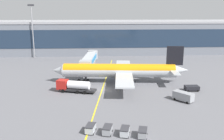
# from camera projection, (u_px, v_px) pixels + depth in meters

# --- Properties ---
(ground_plane) EXTENTS (700.00, 700.00, 0.00)m
(ground_plane) POSITION_uv_depth(u_px,v_px,m) (105.00, 90.00, 71.37)
(ground_plane) COLOR slate
(apron_lead_in_line) EXTENTS (10.26, 79.41, 0.01)m
(apron_lead_in_line) POSITION_uv_depth(u_px,v_px,m) (103.00, 88.00, 73.27)
(apron_lead_in_line) COLOR yellow
(apron_lead_in_line) RESTS_ON ground_plane
(terminal_building) EXTENTS (213.17, 22.44, 16.27)m
(terminal_building) POSITION_uv_depth(u_px,v_px,m) (139.00, 37.00, 130.92)
(terminal_building) COLOR slate
(terminal_building) RESTS_ON ground_plane
(main_airliner) EXTENTS (41.91, 33.25, 11.41)m
(main_airliner) POSITION_uv_depth(u_px,v_px,m) (120.00, 70.00, 77.58)
(main_airliner) COLOR #B2B7BC
(main_airliner) RESTS_ON ground_plane
(jet_bridge) EXTENTS (5.94, 22.57, 6.54)m
(jet_bridge) POSITION_uv_depth(u_px,v_px,m) (90.00, 59.00, 89.40)
(jet_bridge) COLOR #B2B7BC
(jet_bridge) RESTS_ON ground_plane
(fuel_tanker) EXTENTS (11.08, 5.29, 3.25)m
(fuel_tanker) POSITION_uv_depth(u_px,v_px,m) (74.00, 86.00, 69.14)
(fuel_tanker) COLOR #232326
(fuel_tanker) RESTS_ON ground_plane
(crew_van) EXTENTS (4.82, 5.18, 2.30)m
(crew_van) POSITION_uv_depth(u_px,v_px,m) (184.00, 96.00, 62.37)
(crew_van) COLOR gray
(crew_van) RESTS_ON ground_plane
(pushback_tug) EXTENTS (3.83, 2.36, 1.40)m
(pushback_tug) POSITION_uv_depth(u_px,v_px,m) (192.00, 88.00, 70.50)
(pushback_tug) COLOR black
(pushback_tug) RESTS_ON ground_plane
(baggage_cart_0) EXTENTS (2.16, 2.94, 1.48)m
(baggage_cart_0) POSITION_uv_depth(u_px,v_px,m) (91.00, 128.00, 46.76)
(baggage_cart_0) COLOR #B2B7BC
(baggage_cart_0) RESTS_ON ground_plane
(baggage_cart_1) EXTENTS (2.16, 2.94, 1.48)m
(baggage_cart_1) POSITION_uv_depth(u_px,v_px,m) (108.00, 130.00, 46.19)
(baggage_cart_1) COLOR gray
(baggage_cart_1) RESTS_ON ground_plane
(baggage_cart_2) EXTENTS (2.16, 2.94, 1.48)m
(baggage_cart_2) POSITION_uv_depth(u_px,v_px,m) (125.00, 131.00, 45.63)
(baggage_cart_2) COLOR #B2B7BC
(baggage_cart_2) RESTS_ON ground_plane
(baggage_cart_3) EXTENTS (2.16, 2.94, 1.48)m
(baggage_cart_3) POSITION_uv_depth(u_px,v_px,m) (143.00, 133.00, 45.07)
(baggage_cart_3) COLOR gray
(baggage_cart_3) RESTS_ON ground_plane
(apron_light_mast_1) EXTENTS (2.80, 0.50, 24.18)m
(apron_light_mast_1) POSITION_uv_depth(u_px,v_px,m) (32.00, 27.00, 114.98)
(apron_light_mast_1) COLOR gray
(apron_light_mast_1) RESTS_ON ground_plane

